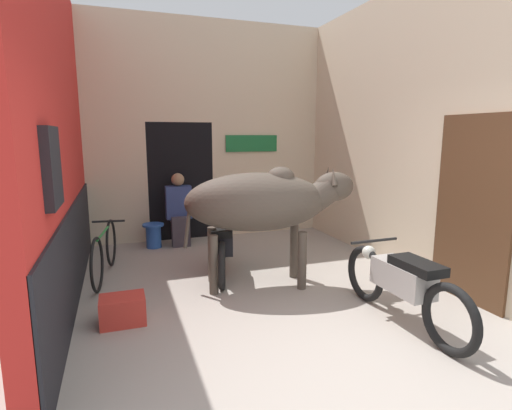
% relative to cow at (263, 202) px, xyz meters
% --- Properties ---
extents(ground_plane, '(30.00, 30.00, 0.00)m').
position_rel_cow_xyz_m(ground_plane, '(-0.07, -2.05, -1.06)').
color(ground_plane, '#9E9389').
extents(wall_left_shopfront, '(0.25, 4.66, 3.86)m').
position_rel_cow_xyz_m(wall_left_shopfront, '(-2.27, 0.27, 0.80)').
color(wall_left_shopfront, red).
rests_on(wall_left_shopfront, ground_plane).
extents(wall_back_with_doorway, '(4.24, 0.93, 3.86)m').
position_rel_cow_xyz_m(wall_back_with_doorway, '(-0.26, 2.87, 0.54)').
color(wall_back_with_doorway, beige).
rests_on(wall_back_with_doorway, ground_plane).
extents(wall_right_with_door, '(0.22, 4.66, 3.86)m').
position_rel_cow_xyz_m(wall_right_with_door, '(2.14, 0.24, 0.84)').
color(wall_right_with_door, beige).
rests_on(wall_right_with_door, ground_plane).
extents(cow, '(2.16, 1.07, 1.49)m').
position_rel_cow_xyz_m(cow, '(0.00, 0.00, 0.00)').
color(cow, '#4C4238').
rests_on(cow, ground_plane).
extents(motorcycle_near, '(0.58, 1.86, 0.75)m').
position_rel_cow_xyz_m(motorcycle_near, '(0.95, -1.44, -0.64)').
color(motorcycle_near, black).
rests_on(motorcycle_near, ground_plane).
extents(motorcycle_far, '(0.69, 1.79, 0.73)m').
position_rel_cow_xyz_m(motorcycle_far, '(-0.36, 0.62, -0.65)').
color(motorcycle_far, black).
rests_on(motorcycle_far, ground_plane).
extents(bicycle, '(0.44, 1.68, 0.69)m').
position_rel_cow_xyz_m(bicycle, '(-1.89, 0.95, -0.72)').
color(bicycle, black).
rests_on(bicycle, ground_plane).
extents(shopkeeper_seated, '(0.43, 0.34, 1.24)m').
position_rel_cow_xyz_m(shopkeeper_seated, '(-0.71, 2.22, -0.42)').
color(shopkeeper_seated, '#3D3842').
rests_on(shopkeeper_seated, ground_plane).
extents(plastic_stool, '(0.35, 0.35, 0.41)m').
position_rel_cow_xyz_m(plastic_stool, '(-1.15, 2.19, -0.84)').
color(plastic_stool, '#2856B2').
rests_on(plastic_stool, ground_plane).
extents(crate, '(0.44, 0.32, 0.28)m').
position_rel_cow_xyz_m(crate, '(-1.69, -0.53, -0.92)').
color(crate, red).
rests_on(crate, ground_plane).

